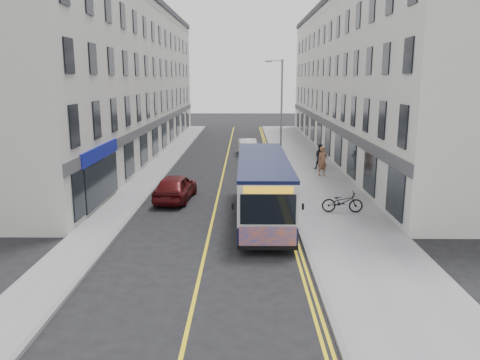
{
  "coord_description": "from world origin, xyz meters",
  "views": [
    {
      "loc": [
        1.55,
        -20.9,
        6.67
      ],
      "look_at": [
        1.31,
        2.29,
        1.6
      ],
      "focal_mm": 35.0,
      "sensor_mm": 36.0,
      "label": 1
    }
  ],
  "objects_px": {
    "bicycle": "(342,202)",
    "pedestrian_near": "(323,161)",
    "streetlamp": "(280,110)",
    "car_white": "(248,148)",
    "city_bus": "(263,186)",
    "car_maroon": "(176,187)",
    "pedestrian_far": "(321,157)"
  },
  "relations": [
    {
      "from": "pedestrian_far",
      "to": "car_white",
      "type": "xyz_separation_m",
      "value": [
        -5.29,
        6.84,
        -0.34
      ]
    },
    {
      "from": "bicycle",
      "to": "pedestrian_near",
      "type": "relative_size",
      "value": 1.01
    },
    {
      "from": "pedestrian_near",
      "to": "car_white",
      "type": "xyz_separation_m",
      "value": [
        -5.06,
        9.07,
        -0.41
      ]
    },
    {
      "from": "car_white",
      "to": "car_maroon",
      "type": "xyz_separation_m",
      "value": [
        -4.09,
        -15.39,
        0.04
      ]
    },
    {
      "from": "car_maroon",
      "to": "pedestrian_far",
      "type": "bearing_deg",
      "value": -132.02
    },
    {
      "from": "bicycle",
      "to": "pedestrian_near",
      "type": "distance_m",
      "value": 9.04
    },
    {
      "from": "bicycle",
      "to": "car_maroon",
      "type": "distance_m",
      "value": 9.11
    },
    {
      "from": "city_bus",
      "to": "car_white",
      "type": "relative_size",
      "value": 2.38
    },
    {
      "from": "streetlamp",
      "to": "car_white",
      "type": "bearing_deg",
      "value": 112.65
    },
    {
      "from": "bicycle",
      "to": "pedestrian_far",
      "type": "bearing_deg",
      "value": -1.74
    },
    {
      "from": "bicycle",
      "to": "pedestrian_far",
      "type": "relative_size",
      "value": 1.09
    },
    {
      "from": "car_white",
      "to": "city_bus",
      "type": "bearing_deg",
      "value": -92.87
    },
    {
      "from": "city_bus",
      "to": "car_white",
      "type": "distance_m",
      "value": 18.77
    },
    {
      "from": "pedestrian_far",
      "to": "city_bus",
      "type": "bearing_deg",
      "value": -103.88
    },
    {
      "from": "pedestrian_near",
      "to": "car_white",
      "type": "height_order",
      "value": "pedestrian_near"
    },
    {
      "from": "pedestrian_far",
      "to": "car_maroon",
      "type": "xyz_separation_m",
      "value": [
        -9.39,
        -8.54,
        -0.3
      ]
    },
    {
      "from": "city_bus",
      "to": "bicycle",
      "type": "bearing_deg",
      "value": 9.27
    },
    {
      "from": "pedestrian_near",
      "to": "car_white",
      "type": "relative_size",
      "value": 0.46
    },
    {
      "from": "city_bus",
      "to": "pedestrian_near",
      "type": "xyz_separation_m",
      "value": [
        4.45,
        9.67,
        -0.51
      ]
    },
    {
      "from": "streetlamp",
      "to": "bicycle",
      "type": "relative_size",
      "value": 3.96
    },
    {
      "from": "streetlamp",
      "to": "pedestrian_far",
      "type": "distance_m",
      "value": 4.59
    },
    {
      "from": "streetlamp",
      "to": "car_white",
      "type": "height_order",
      "value": "streetlamp"
    },
    {
      "from": "pedestrian_far",
      "to": "streetlamp",
      "type": "bearing_deg",
      "value": 165.79
    },
    {
      "from": "streetlamp",
      "to": "city_bus",
      "type": "distance_m",
      "value": 13.47
    },
    {
      "from": "car_white",
      "to": "pedestrian_near",
      "type": "bearing_deg",
      "value": -65.59
    },
    {
      "from": "car_maroon",
      "to": "bicycle",
      "type": "bearing_deg",
      "value": 168.41
    },
    {
      "from": "pedestrian_far",
      "to": "car_maroon",
      "type": "height_order",
      "value": "pedestrian_far"
    },
    {
      "from": "car_white",
      "to": "pedestrian_far",
      "type": "bearing_deg",
      "value": -57.06
    },
    {
      "from": "city_bus",
      "to": "car_white",
      "type": "xyz_separation_m",
      "value": [
        -0.62,
        18.74,
        -0.92
      ]
    },
    {
      "from": "pedestrian_near",
      "to": "car_white",
      "type": "bearing_deg",
      "value": 99.03
    },
    {
      "from": "car_maroon",
      "to": "streetlamp",
      "type": "bearing_deg",
      "value": -117.98
    },
    {
      "from": "city_bus",
      "to": "car_maroon",
      "type": "height_order",
      "value": "city_bus"
    }
  ]
}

